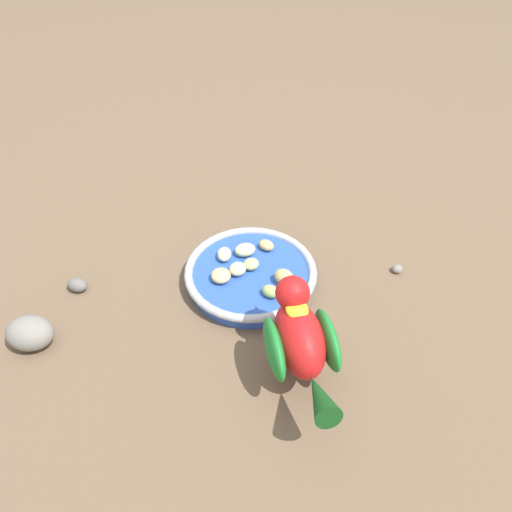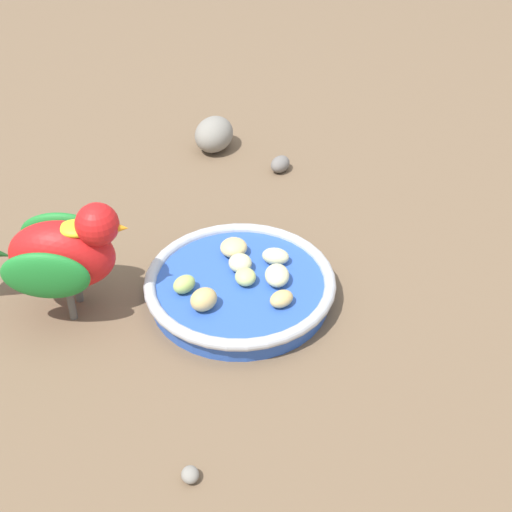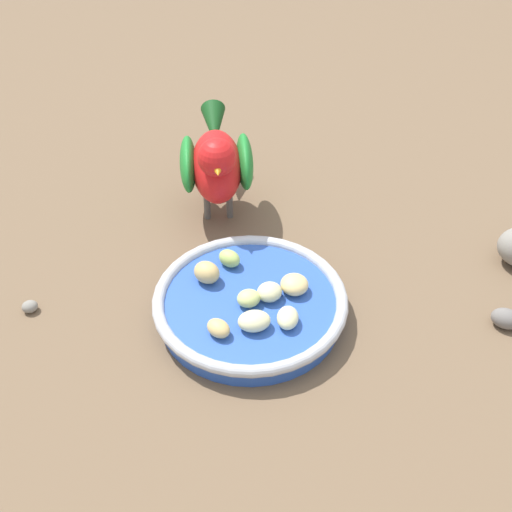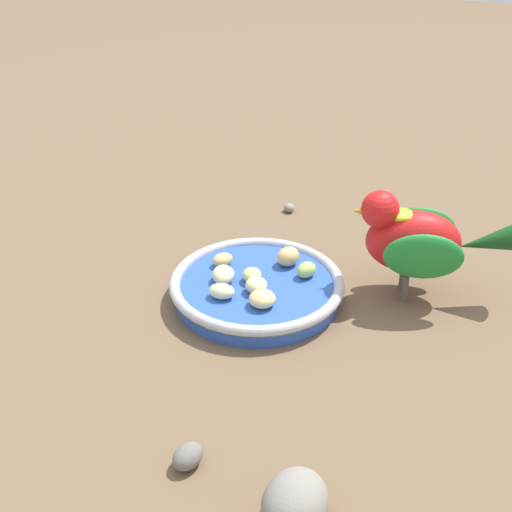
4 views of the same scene
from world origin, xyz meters
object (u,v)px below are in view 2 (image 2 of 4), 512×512
apple_piece_0 (184,284)px  apple_piece_1 (281,299)px  pebble_0 (190,475)px  apple_piece_7 (240,263)px  apple_piece_5 (208,300)px  apple_piece_6 (276,256)px  pebble_1 (280,164)px  apple_piece_4 (237,248)px  feeding_bowl (240,287)px  apple_piece_2 (245,277)px  rock_large (214,134)px  parrot (58,251)px  apple_piece_3 (277,275)px

apple_piece_0 → apple_piece_1: (0.11, 0.01, -0.00)m
pebble_0 → apple_piece_1: bearing=84.9°
apple_piece_7 → apple_piece_5: bearing=-99.2°
apple_piece_6 → pebble_1: bearing=104.7°
pebble_1 → apple_piece_7: bearing=-84.1°
apple_piece_4 → pebble_0: (0.05, -0.28, -0.03)m
apple_piece_7 → pebble_1: (-0.03, 0.25, -0.02)m
feeding_bowl → pebble_1: feeding_bowl is taller
apple_piece_2 → pebble_0: bearing=-83.4°
feeding_bowl → apple_piece_0: apple_piece_0 is taller
apple_piece_7 → rock_large: size_ratio=0.41×
apple_piece_7 → parrot: size_ratio=0.14×
feeding_bowl → apple_piece_7: apple_piece_7 is taller
rock_large → pebble_1: rock_large is taller
apple_piece_7 → pebble_1: size_ratio=0.85×
feeding_bowl → pebble_1: (-0.03, 0.27, -0.01)m
pebble_0 → apple_piece_0: bearing=112.6°
apple_piece_5 → apple_piece_0: bearing=150.4°
apple_piece_7 → parrot: 0.20m
apple_piece_0 → parrot: parrot is taller
feeding_bowl → rock_large: size_ratio=3.14×
apple_piece_0 → apple_piece_6: size_ratio=0.86×
apple_piece_6 → pebble_0: bearing=-88.6°
feeding_bowl → rock_large: (-0.14, 0.30, 0.01)m
apple_piece_5 → pebble_1: 0.32m
apple_piece_7 → pebble_0: size_ratio=1.56×
apple_piece_0 → pebble_1: size_ratio=0.82×
apple_piece_6 → parrot: bearing=-149.8°
pebble_0 → apple_piece_4: bearing=100.5°
apple_piece_0 → feeding_bowl: bearing=32.5°
apple_piece_6 → apple_piece_7: apple_piece_7 is taller
apple_piece_6 → rock_large: bearing=123.0°
apple_piece_0 → apple_piece_3: 0.10m
feeding_bowl → apple_piece_0: size_ratio=7.97×
apple_piece_5 → parrot: size_ratio=0.15×
feeding_bowl → apple_piece_1: apple_piece_1 is taller
apple_piece_5 → pebble_1: size_ratio=0.94×
apple_piece_6 → parrot: (-0.20, -0.12, 0.05)m
apple_piece_5 → rock_large: size_ratio=0.45×
apple_piece_2 → parrot: (-0.18, -0.07, 0.05)m
feeding_bowl → pebble_1: 0.27m
apple_piece_3 → parrot: bearing=-158.4°
feeding_bowl → apple_piece_1: size_ratio=7.80×
apple_piece_5 → apple_piece_2: bearing=64.8°
apple_piece_5 → apple_piece_7: bearing=80.8°
apple_piece_2 → rock_large: 0.33m
pebble_0 → pebble_1: pebble_1 is taller
apple_piece_4 → apple_piece_5: apple_piece_5 is taller
parrot → pebble_0: (0.21, -0.17, -0.07)m
feeding_bowl → rock_large: rock_large is taller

